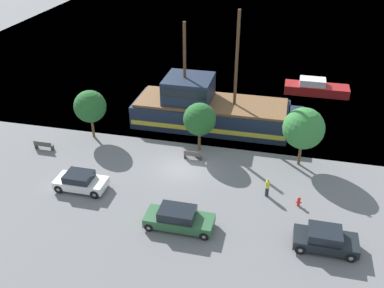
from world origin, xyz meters
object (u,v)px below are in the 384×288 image
object	(u,v)px
pirate_ship	(208,109)
parked_car_curb_front	(81,181)
bench_promenade_east	(193,155)
bench_promenade_west	(44,145)
moored_boat_dockside	(316,88)
parked_car_curb_mid	(325,239)
fire_hydrant	(299,201)
parked_car_curb_rear	(179,218)
pedestrian_walking_near	(267,187)

from	to	relation	value
pirate_ship	parked_car_curb_front	size ratio (longest dim) A/B	4.13
bench_promenade_east	bench_promenade_west	bearing A→B (deg)	-173.81
pirate_ship	moored_boat_dockside	size ratio (longest dim) A/B	2.28
moored_boat_dockside	bench_promenade_east	size ratio (longest dim) A/B	4.73
parked_car_curb_mid	bench_promenade_west	xyz separation A→B (m)	(-24.13, 7.11, -0.30)
fire_hydrant	bench_promenade_east	size ratio (longest dim) A/B	0.50
bench_promenade_west	parked_car_curb_mid	bearing A→B (deg)	-16.43
bench_promenade_west	fire_hydrant	bearing A→B (deg)	-7.67
parked_car_curb_front	bench_promenade_east	world-z (taller)	parked_car_curb_front
parked_car_curb_rear	bench_promenade_west	bearing A→B (deg)	153.25
parked_car_curb_mid	bench_promenade_east	bearing A→B (deg)	141.38
pedestrian_walking_near	pirate_ship	bearing A→B (deg)	122.35
pedestrian_walking_near	parked_car_curb_rear	bearing A→B (deg)	-138.63
moored_boat_dockside	bench_promenade_west	xyz separation A→B (m)	(-23.93, -18.46, -0.24)
pedestrian_walking_near	parked_car_curb_mid	bearing A→B (deg)	-49.63
pirate_ship	parked_car_curb_front	bearing A→B (deg)	-120.14
moored_boat_dockside	parked_car_curb_front	world-z (taller)	moored_boat_dockside
parked_car_curb_rear	bench_promenade_east	xyz separation A→B (m)	(-1.05, 8.73, -0.31)
parked_car_curb_rear	bench_promenade_east	distance (m)	8.80
bench_promenade_west	pedestrian_walking_near	bearing A→B (deg)	-6.64
moored_boat_dockside	parked_car_curb_rear	size ratio (longest dim) A/B	1.52
moored_boat_dockside	parked_car_curb_mid	bearing A→B (deg)	-89.57
parked_car_curb_mid	parked_car_curb_rear	size ratio (longest dim) A/B	0.86
fire_hydrant	bench_promenade_west	size ratio (longest dim) A/B	0.44
parked_car_curb_mid	bench_promenade_west	bearing A→B (deg)	163.57
moored_boat_dockside	parked_car_curb_mid	size ratio (longest dim) A/B	1.76
pirate_ship	parked_car_curb_rear	size ratio (longest dim) A/B	3.46
fire_hydrant	bench_promenade_west	bearing A→B (deg)	172.33
bench_promenade_east	pirate_ship	bearing A→B (deg)	89.75
pedestrian_walking_near	fire_hydrant	bearing A→B (deg)	-16.13
fire_hydrant	pedestrian_walking_near	distance (m)	2.50
parked_car_curb_mid	bench_promenade_east	xyz separation A→B (m)	(-10.72, 8.57, -0.31)
parked_car_curb_front	parked_car_curb_rear	xyz separation A→B (m)	(8.50, -2.53, 0.03)
parked_car_curb_rear	bench_promenade_west	xyz separation A→B (m)	(-14.45, 7.28, -0.30)
parked_car_curb_front	parked_car_curb_rear	size ratio (longest dim) A/B	0.84
moored_boat_dockside	parked_car_curb_rear	world-z (taller)	moored_boat_dockside
fire_hydrant	pedestrian_walking_near	xyz separation A→B (m)	(-2.37, 0.69, 0.37)
parked_car_curb_front	parked_car_curb_mid	bearing A→B (deg)	-7.42
pirate_ship	parked_car_curb_front	world-z (taller)	pirate_ship
pedestrian_walking_near	parked_car_curb_front	bearing A→B (deg)	-170.30
parked_car_curb_front	bench_promenade_east	bearing A→B (deg)	39.76
moored_boat_dockside	pedestrian_walking_near	bearing A→B (deg)	-100.54
pirate_ship	parked_car_curb_rear	world-z (taller)	pirate_ship
parked_car_curb_front	fire_hydrant	distance (m)	16.58
pirate_ship	bench_promenade_east	size ratio (longest dim) A/B	10.77
pirate_ship	bench_promenade_east	xyz separation A→B (m)	(-0.03, -6.68, -1.28)
parked_car_curb_mid	pedestrian_walking_near	world-z (taller)	pedestrian_walking_near
fire_hydrant	bench_promenade_west	xyz separation A→B (m)	(-22.44, 3.02, 0.03)
parked_car_curb_front	parked_car_curb_rear	world-z (taller)	parked_car_curb_rear
fire_hydrant	bench_promenade_east	xyz separation A→B (m)	(-9.03, 4.47, 0.02)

